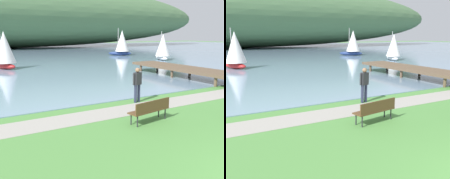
# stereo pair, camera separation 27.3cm
# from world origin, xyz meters

# --- Properties ---
(bay_water) EXTENTS (180.00, 80.00, 0.04)m
(bay_water) POSITION_xyz_m (0.00, 48.52, 0.02)
(bay_water) COLOR #7A99B2
(bay_water) RESTS_ON ground
(distant_hillside) EXTENTS (118.41, 28.00, 16.32)m
(distant_hillside) POSITION_xyz_m (5.57, 66.87, 8.20)
(distant_hillside) COLOR #4C7047
(distant_hillside) RESTS_ON bay_water
(shoreline_path) EXTENTS (60.00, 1.50, 0.01)m
(shoreline_path) POSITION_xyz_m (0.00, 6.95, 0.01)
(shoreline_path) COLOR #A39E93
(shoreline_path) RESTS_ON ground
(park_bench_near_camera) EXTENTS (1.85, 0.74, 0.88)m
(park_bench_near_camera) POSITION_xyz_m (0.08, 5.16, 0.52)
(park_bench_near_camera) COLOR brown
(park_bench_near_camera) RESTS_ON ground
(person_at_shoreline) EXTENTS (0.60, 0.30, 1.71)m
(person_at_shoreline) POSITION_xyz_m (1.41, 7.87, 0.98)
(person_at_shoreline) COLOR #282D47
(person_at_shoreline) RESTS_ON ground
(sailboat_nearest_to_shore) EXTENTS (2.62, 3.38, 3.88)m
(sailboat_nearest_to_shore) POSITION_xyz_m (-2.21, 24.28, 1.87)
(sailboat_nearest_to_shore) COLOR #B22323
(sailboat_nearest_to_shore) RESTS_ON bay_water
(sailboat_mid_bay) EXTENTS (3.47, 3.26, 4.22)m
(sailboat_mid_bay) POSITION_xyz_m (16.34, 32.81, 2.03)
(sailboat_mid_bay) COLOR navy
(sailboat_mid_bay) RESTS_ON bay_water
(sailboat_far_off) EXTENTS (2.31, 3.20, 3.62)m
(sailboat_far_off) POSITION_xyz_m (16.59, 23.47, 1.75)
(sailboat_far_off) COLOR white
(sailboat_far_off) RESTS_ON bay_water
(pier_dock) EXTENTS (2.40, 10.00, 0.80)m
(pier_dock) POSITION_xyz_m (9.00, 12.52, 0.69)
(pier_dock) COLOR brown
(pier_dock) RESTS_ON ground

